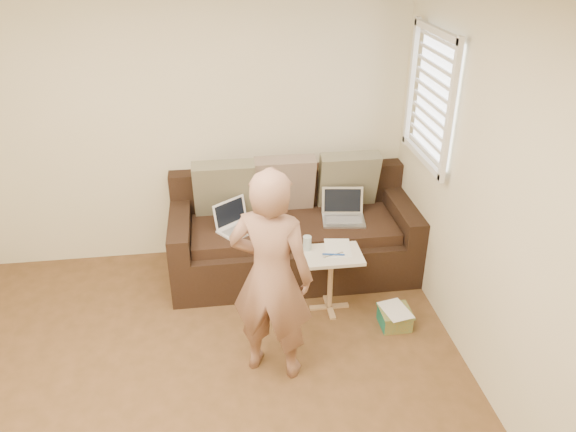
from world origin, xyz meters
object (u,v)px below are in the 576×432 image
object	(u,v)px
sofa	(293,230)
laptop_silver	(344,222)
side_table	(330,281)
striped_box	(395,318)
laptop_white	(240,231)
person	(271,277)
drinking_glass	(307,243)

from	to	relation	value
sofa	laptop_silver	distance (m)	0.47
sofa	side_table	distance (m)	0.68
striped_box	sofa	bearing A→B (deg)	126.98
laptop_silver	laptop_white	size ratio (longest dim) A/B	1.09
side_table	person	bearing A→B (deg)	-131.27
person	laptop_white	bearing A→B (deg)	-59.36
side_table	striped_box	xyz separation A→B (m)	(0.48, -0.30, -0.19)
laptop_white	side_table	xyz separation A→B (m)	(0.71, -0.52, -0.25)
laptop_silver	side_table	world-z (taller)	laptop_silver
person	drinking_glass	xyz separation A→B (m)	(0.37, 0.73, -0.20)
sofa	person	size ratio (longest dim) A/B	1.37
sofa	laptop_white	world-z (taller)	sofa
laptop_silver	side_table	xyz separation A→B (m)	(-0.23, -0.56, -0.25)
laptop_white	laptop_silver	bearing A→B (deg)	-34.57
side_table	striped_box	distance (m)	0.60
laptop_silver	laptop_white	world-z (taller)	same
laptop_silver	side_table	bearing A→B (deg)	-104.24
side_table	laptop_silver	bearing A→B (deg)	67.58
sofa	laptop_silver	world-z (taller)	sofa
drinking_glass	striped_box	bearing A→B (deg)	-30.90
drinking_glass	laptop_silver	bearing A→B (deg)	48.10
laptop_silver	person	world-z (taller)	person
laptop_white	striped_box	distance (m)	1.51
laptop_white	person	xyz separation A→B (m)	(0.16, -1.16, 0.28)
drinking_glass	striped_box	xyz separation A→B (m)	(0.66, -0.40, -0.52)
laptop_silver	laptop_white	xyz separation A→B (m)	(-0.94, -0.04, 0.00)
person	side_table	xyz separation A→B (m)	(0.56, 0.64, -0.53)
sofa	striped_box	bearing A→B (deg)	-53.02
laptop_silver	striped_box	xyz separation A→B (m)	(0.25, -0.86, -0.44)
side_table	drinking_glass	bearing A→B (deg)	153.08
person	striped_box	distance (m)	1.31
laptop_white	drinking_glass	world-z (taller)	drinking_glass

